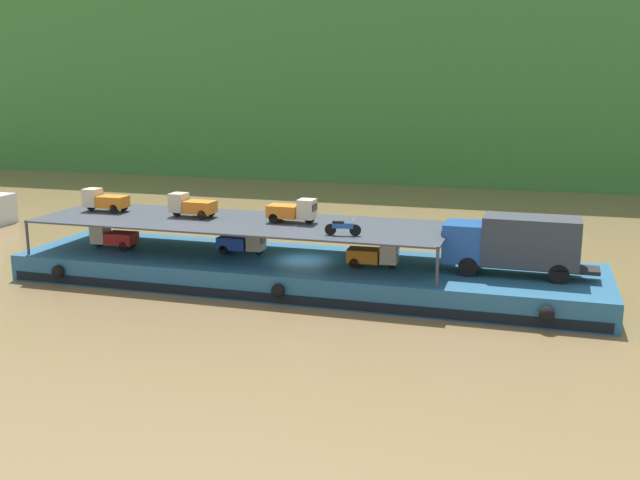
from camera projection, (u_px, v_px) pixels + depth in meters
ground_plane at (303, 285)px, 41.19m from camera, size 400.00×400.00×0.00m
hillside_far_bank at (445, 28)px, 91.72m from camera, size 126.01×36.09×31.59m
cargo_barge at (303, 273)px, 41.01m from camera, size 32.94×8.35×1.50m
covered_lorry at (515, 243)px, 37.32m from camera, size 7.89×2.43×3.10m
cargo_rack at (239, 222)px, 41.52m from camera, size 23.74×6.98×2.00m
mini_truck_lower_stern at (113, 237)px, 43.58m from camera, size 2.78×1.27×1.38m
mini_truck_lower_aft at (242, 242)px, 42.12m from camera, size 2.76×1.23×1.38m
mini_truck_lower_mid at (374, 255)px, 39.12m from camera, size 2.78×1.28×1.38m
mini_truck_upper_stern at (105, 200)px, 44.44m from camera, size 2.74×1.20×1.38m
mini_truck_upper_mid at (191, 205)px, 42.60m from camera, size 2.77×1.26×1.38m
mini_truck_upper_fore at (293, 211)px, 40.91m from camera, size 2.76×1.23×1.38m
motorcycle_upper_port at (342, 227)px, 37.58m from camera, size 1.90×0.55×0.87m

